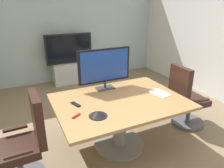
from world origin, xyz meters
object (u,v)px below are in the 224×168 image
(office_chair_left, at_px, (26,147))
(wall_display_unit, at_px, (70,67))
(office_chair_right, at_px, (186,101))
(conference_table, at_px, (120,112))
(remote_control, at_px, (76,104))
(tv_monitor, at_px, (105,67))
(conference_phone, at_px, (98,114))

(office_chair_left, bearing_deg, wall_display_unit, 154.86)
(wall_display_unit, bearing_deg, office_chair_right, -67.25)
(conference_table, height_order, office_chair_right, office_chair_right)
(remote_control, bearing_deg, conference_table, -29.90)
(office_chair_left, bearing_deg, remote_control, 105.86)
(office_chair_right, distance_m, remote_control, 1.91)
(office_chair_left, bearing_deg, office_chair_right, 91.02)
(tv_monitor, bearing_deg, conference_table, -88.02)
(office_chair_right, height_order, remote_control, office_chair_right)
(office_chair_right, relative_size, conference_phone, 4.95)
(tv_monitor, relative_size, conference_phone, 3.82)
(wall_display_unit, bearing_deg, tv_monitor, -91.74)
(conference_table, bearing_deg, tv_monitor, 91.98)
(office_chair_right, height_order, tv_monitor, tv_monitor)
(office_chair_right, xyz_separation_m, conference_phone, (-1.72, -0.29, 0.33))
(wall_display_unit, xyz_separation_m, conference_phone, (-0.50, -3.21, 0.35))
(conference_table, xyz_separation_m, office_chair_right, (1.28, 0.01, -0.11))
(office_chair_left, xyz_separation_m, remote_control, (0.68, 0.21, 0.31))
(office_chair_left, bearing_deg, conference_phone, 75.82)
(office_chair_left, height_order, wall_display_unit, wall_display_unit)
(tv_monitor, distance_m, remote_control, 0.77)
(tv_monitor, height_order, wall_display_unit, tv_monitor)
(conference_table, xyz_separation_m, remote_control, (-0.60, 0.12, 0.20))
(wall_display_unit, height_order, conference_phone, wall_display_unit)
(wall_display_unit, bearing_deg, conference_table, -91.13)
(office_chair_right, relative_size, tv_monitor, 1.30)
(office_chair_left, height_order, conference_phone, office_chair_left)
(conference_table, relative_size, tv_monitor, 2.12)
(conference_phone, relative_size, remote_control, 1.29)
(office_chair_left, distance_m, office_chair_right, 2.56)
(office_chair_left, distance_m, remote_control, 0.78)
(tv_monitor, xyz_separation_m, conference_phone, (-0.43, -0.76, -0.33))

